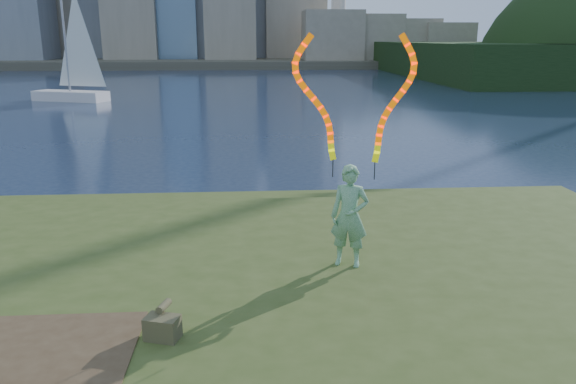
{
  "coord_description": "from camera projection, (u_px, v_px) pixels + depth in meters",
  "views": [
    {
      "loc": [
        0.87,
        -8.92,
        4.5
      ],
      "look_at": [
        1.54,
        1.0,
        1.77
      ],
      "focal_mm": 35.0,
      "sensor_mm": 36.0,
      "label": 1
    }
  ],
  "objects": [
    {
      "name": "sailboat",
      "position": [
        73.0,
        80.0,
        41.2
      ],
      "size": [
        5.88,
        3.67,
        9.01
      ],
      "rotation": [
        0.0,
        0.0,
        -0.36
      ],
      "color": "silver",
      "rests_on": "ground"
    },
    {
      "name": "woman_with_ribbons",
      "position": [
        351.0,
        184.0,
        9.15
      ],
      "size": [
        1.97,
        0.76,
        4.09
      ],
      "rotation": [
        0.0,
        0.0,
        -0.34
      ],
      "color": "#10651F",
      "rests_on": "grassy_knoll"
    },
    {
      "name": "far_shore",
      "position": [
        244.0,
        61.0,
        100.96
      ],
      "size": [
        320.0,
        40.0,
        1.2
      ],
      "primitive_type": "cube",
      "color": "#4D4838",
      "rests_on": "ground"
    },
    {
      "name": "ground",
      "position": [
        203.0,
        307.0,
        9.72
      ],
      "size": [
        320.0,
        320.0,
        0.0
      ],
      "primitive_type": "plane",
      "color": "#1B2843",
      "rests_on": "ground"
    },
    {
      "name": "grassy_knoll",
      "position": [
        188.0,
        364.0,
        7.42
      ],
      "size": [
        20.0,
        18.0,
        0.8
      ],
      "color": "#3C4C1B",
      "rests_on": "ground"
    },
    {
      "name": "canvas_bag",
      "position": [
        163.0,
        326.0,
        7.13
      ],
      "size": [
        0.49,
        0.55,
        0.4
      ],
      "rotation": [
        0.0,
        0.0,
        -0.3
      ],
      "color": "#4C4927",
      "rests_on": "grassy_knoll"
    }
  ]
}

